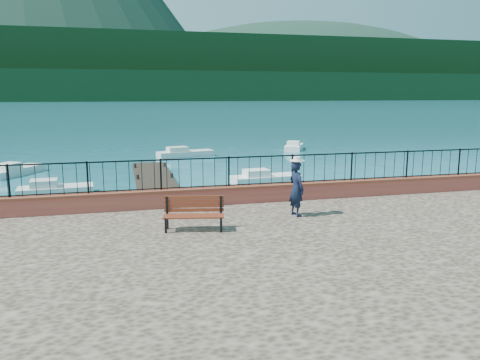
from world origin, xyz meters
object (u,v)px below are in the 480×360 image
boat_1 (266,176)px  boat_5 (294,145)px  park_bench (194,220)px  boat_4 (186,151)px  person (296,189)px  boat_3 (15,168)px  boat_0 (56,187)px

boat_1 → boat_5: size_ratio=1.13×
park_bench → boat_4: (3.00, 23.62, -1.07)m
boat_4 → boat_5: bearing=-0.0°
park_bench → boat_4: park_bench is taller
person → boat_1: size_ratio=0.44×
boat_3 → boat_4: 12.32m
person → boat_4: 22.93m
person → boat_3: (-11.13, 17.26, -1.62)m
person → boat_5: size_ratio=0.50×
person → boat_4: (-0.17, 22.87, -1.62)m
boat_4 → boat_5: size_ratio=1.31×
park_bench → person: (3.17, 0.74, 0.55)m
boat_1 → boat_3: 15.05m
boat_3 → person: bearing=-117.5°
boat_0 → boat_1: same height
boat_0 → boat_3: bearing=110.6°
boat_1 → boat_4: 12.16m
park_bench → person: bearing=24.8°
boat_0 → boat_5: bearing=34.9°
boat_1 → boat_3: same height
park_bench → boat_5: park_bench is taller
boat_5 → park_bench: bearing=-179.1°
person → boat_5: person is taller
boat_3 → boat_0: bearing=-125.3°
park_bench → boat_3: size_ratio=0.43×
park_bench → boat_0: 12.45m
boat_5 → boat_4: bearing=129.4°
person → boat_5: bearing=-35.4°
boat_4 → boat_0: bearing=-135.2°
park_bench → boat_1: 13.14m
person → boat_1: person is taller
park_bench → boat_4: 23.83m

